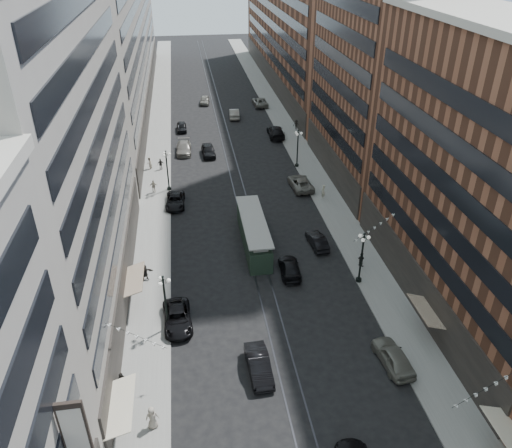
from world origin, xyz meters
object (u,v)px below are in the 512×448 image
car_8 (184,148)px  pedestrian_extra_1 (149,163)px  streetcar (254,234)px  lamppost_se_far (362,256)px  car_extra_2 (290,268)px  pedestrian_extra_0 (161,164)px  car_12 (276,132)px  car_extra_1 (205,100)px  lamppost_se_mid (298,147)px  car_extra_0 (260,102)px  car_7 (175,201)px  car_10 (317,241)px  pedestrian_5 (145,272)px  pedestrian_8 (323,191)px  car_9 (182,127)px  pedestrian_2 (122,381)px  car_11 (301,183)px  car_5 (259,365)px  pedestrian_1 (152,418)px  pedestrian_6 (154,186)px  car_2 (177,318)px  pedestrian_7 (361,259)px  car_13 (208,151)px  car_14 (234,113)px  lamppost_sw_far (165,301)px  pedestrian_9 (296,125)px  car_4 (393,357)px

car_8 → pedestrian_extra_1: bearing=-129.5°
streetcar → lamppost_se_far: bearing=-41.6°
car_extra_2 → pedestrian_extra_0: 30.29m
car_12 → car_extra_1: 22.83m
lamppost_se_mid → car_extra_0: lamppost_se_mid is taller
car_7 → car_extra_0: car_extra_0 is taller
car_10 → car_extra_2: (-3.98, -4.47, -0.01)m
streetcar → pedestrian_5: streetcar is taller
pedestrian_8 → car_8: bearing=-85.8°
car_extra_0 → car_8: bearing=53.9°
car_9 → pedestrian_extra_1: size_ratio=2.35×
car_extra_0 → pedestrian_2: bearing=71.6°
car_11 → car_5: bearing=68.3°
lamppost_se_mid → pedestrian_5: 32.26m
pedestrian_5 → car_extra_0: pedestrian_5 is taller
car_10 → pedestrian_8: size_ratio=2.33×
car_8 → pedestrian_extra_0: bearing=-117.0°
car_5 → pedestrian_5: size_ratio=2.72×
streetcar → car_9: streetcar is taller
pedestrian_1 → pedestrian_6: size_ratio=1.07×
car_2 → car_10: bearing=31.3°
car_12 → pedestrian_7: 38.25m
lamppost_se_mid → car_7: (-17.60, -9.39, -2.41)m
car_12 → pedestrian_6: bearing=44.8°
car_extra_1 → pedestrian_2: bearing=-91.4°
car_13 → pedestrian_5: pedestrian_5 is taller
streetcar → pedestrian_2: streetcar is taller
car_13 → car_extra_2: car_13 is taller
car_8 → car_13: (3.68, -1.67, 0.02)m
car_10 → car_8: bearing=-69.2°
car_14 → pedestrian_extra_1: 25.83m
lamppost_se_far → pedestrian_5: bearing=170.9°
car_8 → car_11: size_ratio=0.98×
pedestrian_2 → car_13: size_ratio=0.32×
car_8 → car_extra_0: bearing=57.1°
car_2 → pedestrian_extra_0: 33.30m
pedestrian_7 → car_9: bearing=-23.9°
lamppost_se_far → pedestrian_8: bearing=86.3°
car_9 → pedestrian_7: (17.36, -43.33, 0.21)m
pedestrian_1 → pedestrian_7: pedestrian_1 is taller
pedestrian_7 → car_extra_1: pedestrian_7 is taller
car_13 → pedestrian_7: 34.46m
pedestrian_6 → pedestrian_extra_0: 7.27m
lamppost_sw_far → car_13: size_ratio=1.15×
car_14 → pedestrian_8: bearing=106.7°
car_10 → pedestrian_9: 36.85m
pedestrian_1 → car_extra_0: (18.58, 71.95, -0.31)m
car_7 → car_13: size_ratio=1.03×
car_4 → car_7: 33.81m
car_5 → pedestrian_5: pedestrian_5 is taller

